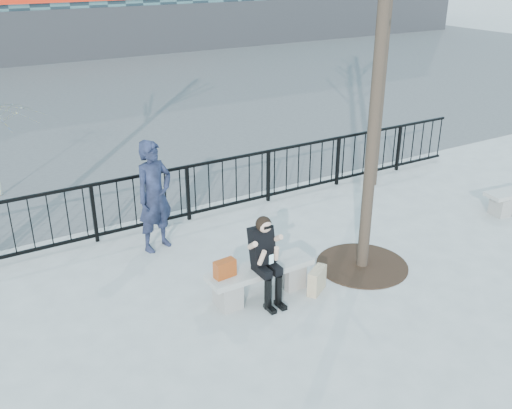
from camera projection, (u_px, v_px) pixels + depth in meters
ground at (260, 295)px, 8.60m from camera, size 120.00×120.00×0.00m
street_surface at (44, 98)px, 20.40m from camera, size 60.00×23.00×0.01m
railing at (178, 195)px, 10.73m from camera, size 14.00×0.06×1.10m
tree_grate at (362, 265)px, 9.40m from camera, size 1.50×1.50×0.02m
bench_main at (260, 278)px, 8.47m from camera, size 1.65×0.46×0.49m
seated_woman at (266, 261)px, 8.20m from camera, size 0.50×0.64×1.34m
handbag at (225, 269)px, 8.09m from camera, size 0.32×0.17×0.26m
shopping_bag at (317, 280)px, 8.61m from camera, size 0.43×0.34×0.39m
standing_man at (155, 196)px, 9.60m from camera, size 0.82×0.67×1.95m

